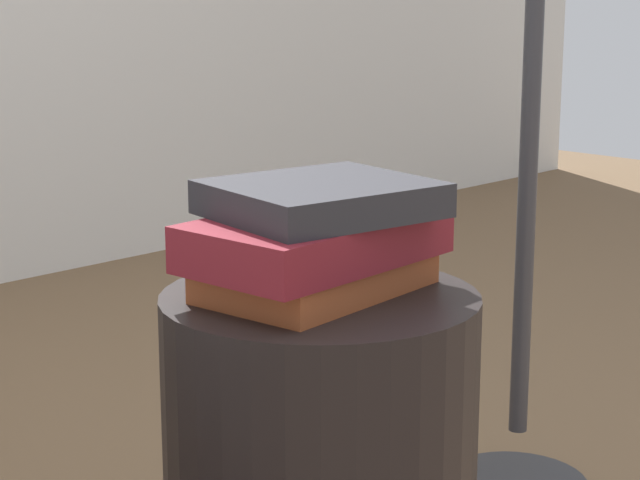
# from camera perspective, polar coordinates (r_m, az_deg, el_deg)

# --- Properties ---
(book_rust) EXTENTS (0.27, 0.19, 0.04)m
(book_rust) POSITION_cam_1_polar(r_m,az_deg,el_deg) (1.30, -0.16, -1.83)
(book_rust) COLOR #994723
(book_rust) RESTS_ON side_table
(book_maroon) EXTENTS (0.30, 0.19, 0.05)m
(book_maroon) POSITION_cam_1_polar(r_m,az_deg,el_deg) (1.28, -0.08, 0.07)
(book_maroon) COLOR maroon
(book_maroon) RESTS_ON book_rust
(book_charcoal) EXTENTS (0.25, 0.23, 0.04)m
(book_charcoal) POSITION_cam_1_polar(r_m,az_deg,el_deg) (1.28, 0.06, 2.07)
(book_charcoal) COLOR #28282D
(book_charcoal) RESTS_ON book_maroon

